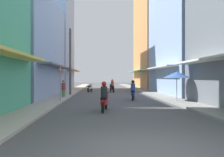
# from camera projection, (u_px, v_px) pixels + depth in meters

# --- Properties ---
(ground_plane) EXTENTS (105.72, 105.72, 0.00)m
(ground_plane) POSITION_uv_depth(u_px,v_px,m) (109.00, 92.00, 24.82)
(ground_plane) COLOR #4C4C4F
(sidewalk_left) EXTENTS (1.70, 56.06, 0.12)m
(sidewalk_left) POSITION_uv_depth(u_px,v_px,m) (70.00, 92.00, 24.55)
(sidewalk_left) COLOR #ADA89E
(sidewalk_left) RESTS_ON ground
(sidewalk_right) EXTENTS (1.70, 56.06, 0.12)m
(sidewalk_right) POSITION_uv_depth(u_px,v_px,m) (147.00, 92.00, 25.08)
(sidewalk_right) COLOR gray
(sidewalk_right) RESTS_ON ground
(building_left_mid) EXTENTS (7.05, 11.83, 9.40)m
(building_left_mid) POSITION_uv_depth(u_px,v_px,m) (21.00, 46.00, 19.35)
(building_left_mid) COLOR #8CA5CC
(building_left_mid) RESTS_ON ground
(building_left_far) EXTENTS (7.05, 8.90, 17.32)m
(building_left_far) POSITION_uv_depth(u_px,v_px,m) (50.00, 31.00, 30.56)
(building_left_far) COLOR #8CA5CC
(building_left_far) RESTS_ON ground
(building_right_mid) EXTENTS (7.05, 11.32, 13.53)m
(building_right_mid) POSITION_uv_depth(u_px,v_px,m) (188.00, 31.00, 22.45)
(building_right_mid) COLOR #8CA5CC
(building_right_mid) RESTS_ON ground
(building_right_far) EXTENTS (7.05, 11.89, 16.89)m
(building_right_far) POSITION_uv_depth(u_px,v_px,m) (157.00, 38.00, 34.72)
(building_right_far) COLOR #D88C4C
(building_right_far) RESTS_ON ground
(motorbike_white) EXTENTS (0.67, 1.77, 0.96)m
(motorbike_white) POSITION_uv_depth(u_px,v_px,m) (90.00, 88.00, 25.59)
(motorbike_white) COLOR black
(motorbike_white) RESTS_ON ground
(motorbike_black) EXTENTS (0.63, 1.79, 1.58)m
(motorbike_black) POSITION_uv_depth(u_px,v_px,m) (112.00, 86.00, 24.99)
(motorbike_black) COLOR black
(motorbike_black) RESTS_ON ground
(motorbike_red) EXTENTS (0.58, 1.80, 1.58)m
(motorbike_red) POSITION_uv_depth(u_px,v_px,m) (104.00, 98.00, 11.00)
(motorbike_red) COLOR black
(motorbike_red) RESTS_ON ground
(motorbike_blue) EXTENTS (0.64, 1.78, 1.58)m
(motorbike_blue) POSITION_uv_depth(u_px,v_px,m) (133.00, 91.00, 16.35)
(motorbike_blue) COLOR black
(motorbike_blue) RESTS_ON ground
(pedestrian_foreground) EXTENTS (0.34, 0.34, 1.57)m
(pedestrian_foreground) POSITION_uv_depth(u_px,v_px,m) (64.00, 89.00, 17.50)
(pedestrian_foreground) COLOR #598C59
(pedestrian_foreground) RESTS_ON ground
(vendor_umbrella) EXTENTS (1.99, 1.99, 2.20)m
(vendor_umbrella) POSITION_uv_depth(u_px,v_px,m) (177.00, 75.00, 15.01)
(vendor_umbrella) COLOR #99999E
(vendor_umbrella) RESTS_ON ground
(utility_pole) EXTENTS (0.20, 1.20, 6.53)m
(utility_pole) POSITION_uv_depth(u_px,v_px,m) (70.00, 61.00, 20.17)
(utility_pole) COLOR #4C4C4F
(utility_pole) RESTS_ON ground
(street_sign_no_entry) EXTENTS (0.07, 0.60, 2.65)m
(street_sign_no_entry) POSITION_uv_depth(u_px,v_px,m) (60.00, 78.00, 14.59)
(street_sign_no_entry) COLOR gray
(street_sign_no_entry) RESTS_ON ground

